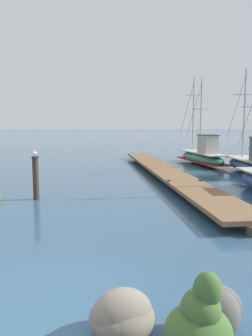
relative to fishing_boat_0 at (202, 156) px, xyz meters
name	(u,v)px	position (x,y,z in m)	size (l,w,h in m)	color
ground_plane	(43,308)	(-8.14, -20.66, -0.72)	(400.00, 400.00, 0.00)	#335675
floating_dock	(164,170)	(-3.90, -5.77, -0.36)	(3.77, 22.83, 0.53)	brown
fishing_boat_0	(202,156)	(0.00, 0.00, 0.00)	(2.81, 8.65, 7.07)	#337556
mooring_piling	(36,177)	(-10.29, -12.10, 0.25)	(0.30, 0.30, 1.86)	#3D3023
perched_seagull	(35,153)	(-10.29, -12.10, 1.29)	(0.19, 0.38, 0.27)	gold
shore_rock_near_left	(213,312)	(-5.35, -21.44, -0.37)	(0.98, 0.82, 0.77)	#5C5752
shore_rock_mid_cluster	(123,317)	(-6.75, -21.52, -0.38)	(1.41, 1.41, 0.78)	#766C5D
coastal_shrub	(199,324)	(-5.80, -22.33, 0.01)	(0.86, 0.82, 1.44)	#4C3823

